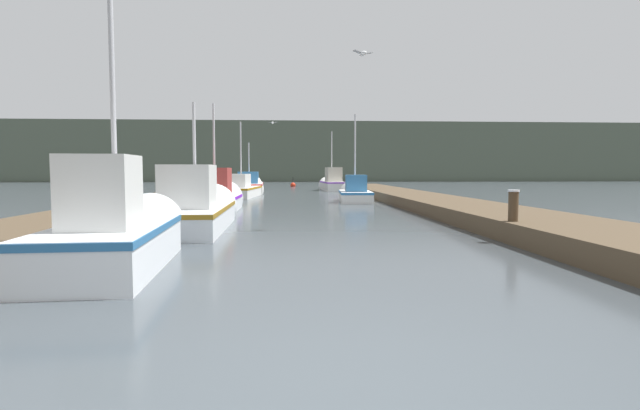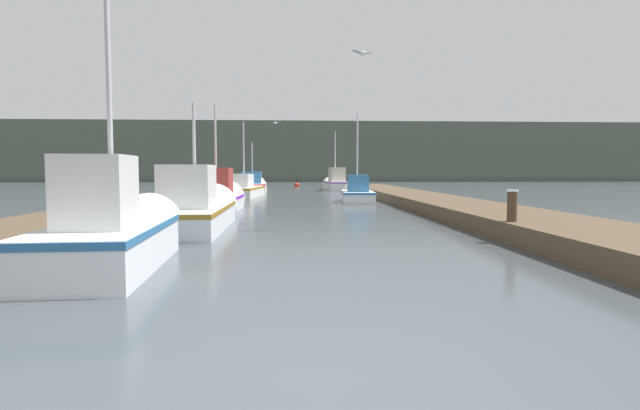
# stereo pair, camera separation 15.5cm
# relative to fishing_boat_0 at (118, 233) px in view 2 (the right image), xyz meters

# --- Properties ---
(ground_plane) EXTENTS (200.00, 200.00, 0.00)m
(ground_plane) POSITION_rel_fishing_boat_0_xyz_m (3.06, -4.89, -0.49)
(ground_plane) COLOR #3D4449
(dock_left) EXTENTS (2.62, 40.00, 0.44)m
(dock_left) POSITION_rel_fishing_boat_0_xyz_m (-2.31, 11.11, -0.27)
(dock_left) COLOR #4C3D2B
(dock_left) RESTS_ON ground_plane
(dock_right) EXTENTS (2.62, 40.00, 0.44)m
(dock_right) POSITION_rel_fishing_boat_0_xyz_m (8.42, 11.11, -0.27)
(dock_right) COLOR #4C3D2B
(dock_right) RESTS_ON ground_plane
(distant_shore_ridge) EXTENTS (120.00, 16.00, 7.89)m
(distant_shore_ridge) POSITION_rel_fishing_boat_0_xyz_m (3.06, 64.52, 3.46)
(distant_shore_ridge) COLOR #4C5647
(distant_shore_ridge) RESTS_ON ground_plane
(fishing_boat_0) EXTENTS (1.71, 4.68, 4.45)m
(fishing_boat_0) POSITION_rel_fishing_boat_0_xyz_m (0.00, 0.00, 0.00)
(fishing_boat_0) COLOR silver
(fishing_boat_0) RESTS_ON ground_plane
(fishing_boat_1) EXTENTS (1.71, 6.11, 3.69)m
(fishing_boat_1) POSITION_rel_fishing_boat_0_xyz_m (0.29, 5.29, -0.03)
(fishing_boat_1) COLOR silver
(fishing_boat_1) RESTS_ON ground_plane
(fishing_boat_2) EXTENTS (1.72, 5.10, 4.43)m
(fishing_boat_2) POSITION_rel_fishing_boat_0_xyz_m (0.01, 10.71, -0.03)
(fishing_boat_2) COLOR silver
(fishing_boat_2) RESTS_ON ground_plane
(fishing_boat_3) EXTENTS (1.73, 4.56, 4.57)m
(fishing_boat_3) POSITION_rel_fishing_boat_0_xyz_m (5.93, 15.83, -0.09)
(fishing_boat_3) COLOR silver
(fishing_boat_3) RESTS_ON ground_plane
(fishing_boat_4) EXTENTS (2.32, 6.32, 4.77)m
(fishing_boat_4) POSITION_rel_fishing_boat_0_xyz_m (0.10, 20.81, -0.08)
(fishing_boat_4) COLOR silver
(fishing_boat_4) RESTS_ON ground_plane
(fishing_boat_5) EXTENTS (2.02, 6.37, 3.84)m
(fishing_boat_5) POSITION_rel_fishing_boat_0_xyz_m (0.15, 25.45, -0.02)
(fishing_boat_5) COLOR silver
(fishing_boat_5) RESTS_ON ground_plane
(fishing_boat_6) EXTENTS (1.58, 5.87, 4.68)m
(fishing_boat_6) POSITION_rel_fishing_boat_0_xyz_m (6.03, 29.33, 0.08)
(fishing_boat_6) COLOR silver
(fishing_boat_6) RESTS_ON ground_plane
(mooring_piling_0) EXTENTS (0.34, 0.34, 1.26)m
(mooring_piling_0) POSITION_rel_fishing_boat_0_xyz_m (-0.85, 15.33, 0.15)
(mooring_piling_0) COLOR #473523
(mooring_piling_0) RESTS_ON ground_plane
(mooring_piling_1) EXTENTS (0.35, 0.35, 1.21)m
(mooring_piling_1) POSITION_rel_fishing_boat_0_xyz_m (-1.15, 14.07, 0.13)
(mooring_piling_1) COLOR #473523
(mooring_piling_1) RESTS_ON ground_plane
(mooring_piling_2) EXTENTS (0.27, 0.27, 1.27)m
(mooring_piling_2) POSITION_rel_fishing_boat_0_xyz_m (-1.08, 9.85, 0.16)
(mooring_piling_2) COLOR #473523
(mooring_piling_2) RESTS_ON ground_plane
(mooring_piling_3) EXTENTS (0.23, 0.23, 1.09)m
(mooring_piling_3) POSITION_rel_fishing_boat_0_xyz_m (7.34, 1.86, 0.07)
(mooring_piling_3) COLOR #473523
(mooring_piling_3) RESTS_ON ground_plane
(channel_buoy) EXTENTS (0.48, 0.48, 0.98)m
(channel_buoy) POSITION_rel_fishing_boat_0_xyz_m (3.22, 37.78, -0.35)
(channel_buoy) COLOR red
(channel_buoy) RESTS_ON ground_plane
(seagull_lead) EXTENTS (0.54, 0.35, 0.12)m
(seagull_lead) POSITION_rel_fishing_boat_0_xyz_m (4.59, 4.53, 3.95)
(seagull_lead) COLOR white
(seagull_1) EXTENTS (0.56, 0.29, 0.12)m
(seagull_1) POSITION_rel_fishing_boat_0_xyz_m (1.86, 20.64, 3.72)
(seagull_1) COLOR white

